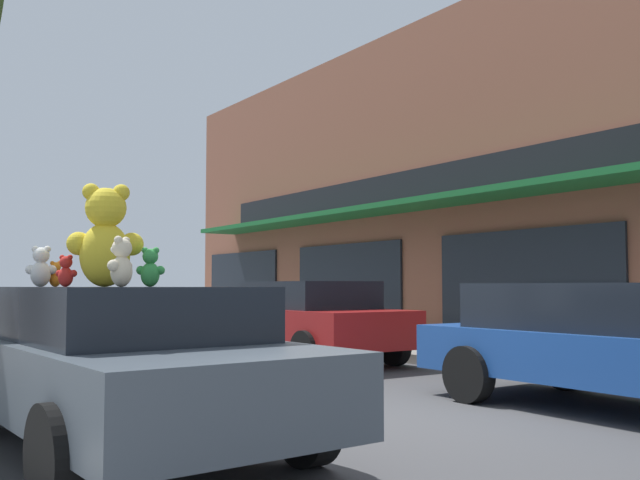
{
  "coord_description": "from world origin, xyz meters",
  "views": [
    {
      "loc": [
        -4.47,
        -5.66,
        1.32
      ],
      "look_at": [
        -0.13,
        0.72,
        1.82
      ],
      "focal_mm": 40.0,
      "sensor_mm": 36.0,
      "label": 1
    }
  ],
  "objects_px": {
    "parked_car_far_left": "(624,340)",
    "parked_car_far_center": "(309,319)",
    "plush_art_car": "(120,360)",
    "teddy_bear_white": "(41,267)",
    "teddy_bear_green": "(150,268)",
    "teddy_bear_giant": "(105,237)",
    "teddy_bear_cream": "(121,263)",
    "teddy_bear_orange": "(55,274)",
    "teddy_bear_red": "(66,271)"
  },
  "relations": [
    {
      "from": "parked_car_far_left",
      "to": "parked_car_far_center",
      "type": "bearing_deg",
      "value": 90.0
    },
    {
      "from": "plush_art_car",
      "to": "teddy_bear_white",
      "type": "distance_m",
      "value": 1.04
    },
    {
      "from": "teddy_bear_green",
      "to": "parked_car_far_center",
      "type": "bearing_deg",
      "value": -98.78
    },
    {
      "from": "teddy_bear_giant",
      "to": "parked_car_far_left",
      "type": "distance_m",
      "value": 5.33
    },
    {
      "from": "teddy_bear_cream",
      "to": "teddy_bear_orange",
      "type": "bearing_deg",
      "value": -128.76
    },
    {
      "from": "teddy_bear_green",
      "to": "parked_car_far_left",
      "type": "xyz_separation_m",
      "value": [
        4.79,
        -1.04,
        -0.71
      ]
    },
    {
      "from": "plush_art_car",
      "to": "teddy_bear_orange",
      "type": "xyz_separation_m",
      "value": [
        -0.4,
        0.49,
        0.7
      ]
    },
    {
      "from": "teddy_bear_green",
      "to": "parked_car_far_left",
      "type": "distance_m",
      "value": 4.96
    },
    {
      "from": "plush_art_car",
      "to": "teddy_bear_cream",
      "type": "relative_size",
      "value": 12.87
    },
    {
      "from": "teddy_bear_giant",
      "to": "teddy_bear_cream",
      "type": "relative_size",
      "value": 2.42
    },
    {
      "from": "teddy_bear_giant",
      "to": "teddy_bear_orange",
      "type": "relative_size",
      "value": 3.82
    },
    {
      "from": "teddy_bear_red",
      "to": "parked_car_far_left",
      "type": "xyz_separation_m",
      "value": [
        5.34,
        -1.45,
        -0.68
      ]
    },
    {
      "from": "teddy_bear_green",
      "to": "teddy_bear_cream",
      "type": "height_order",
      "value": "teddy_bear_cream"
    },
    {
      "from": "teddy_bear_orange",
      "to": "plush_art_car",
      "type": "bearing_deg",
      "value": 116.84
    },
    {
      "from": "teddy_bear_orange",
      "to": "parked_car_far_center",
      "type": "xyz_separation_m",
      "value": [
        5.33,
        4.19,
        -0.67
      ]
    },
    {
      "from": "parked_car_far_left",
      "to": "parked_car_far_center",
      "type": "height_order",
      "value": "parked_car_far_center"
    },
    {
      "from": "parked_car_far_center",
      "to": "plush_art_car",
      "type": "bearing_deg",
      "value": -136.46
    },
    {
      "from": "plush_art_car",
      "to": "parked_car_far_left",
      "type": "relative_size",
      "value": 0.99
    },
    {
      "from": "plush_art_car",
      "to": "parked_car_far_center",
      "type": "xyz_separation_m",
      "value": [
        4.93,
        4.68,
        0.03
      ]
    },
    {
      "from": "teddy_bear_red",
      "to": "teddy_bear_giant",
      "type": "bearing_deg",
      "value": -164.25
    },
    {
      "from": "teddy_bear_cream",
      "to": "parked_car_far_left",
      "type": "height_order",
      "value": "teddy_bear_cream"
    },
    {
      "from": "teddy_bear_white",
      "to": "teddy_bear_cream",
      "type": "distance_m",
      "value": 1.5
    },
    {
      "from": "teddy_bear_giant",
      "to": "teddy_bear_white",
      "type": "xyz_separation_m",
      "value": [
        -0.37,
        0.52,
        -0.24
      ]
    },
    {
      "from": "teddy_bear_giant",
      "to": "teddy_bear_green",
      "type": "bearing_deg",
      "value": 162.0
    },
    {
      "from": "teddy_bear_green",
      "to": "teddy_bear_cream",
      "type": "relative_size",
      "value": 0.92
    },
    {
      "from": "plush_art_car",
      "to": "teddy_bear_orange",
      "type": "height_order",
      "value": "teddy_bear_orange"
    },
    {
      "from": "teddy_bear_red",
      "to": "parked_car_far_center",
      "type": "xyz_separation_m",
      "value": [
        5.34,
        4.56,
        -0.69
      ]
    },
    {
      "from": "teddy_bear_green",
      "to": "parked_car_far_left",
      "type": "relative_size",
      "value": 0.07
    },
    {
      "from": "teddy_bear_cream",
      "to": "parked_car_far_center",
      "type": "distance_m",
      "value": 7.8
    },
    {
      "from": "teddy_bear_green",
      "to": "teddy_bear_orange",
      "type": "bearing_deg",
      "value": -20.14
    },
    {
      "from": "teddy_bear_red",
      "to": "parked_car_far_center",
      "type": "distance_m",
      "value": 7.06
    },
    {
      "from": "teddy_bear_red",
      "to": "parked_car_far_left",
      "type": "height_order",
      "value": "teddy_bear_red"
    },
    {
      "from": "teddy_bear_green",
      "to": "teddy_bear_orange",
      "type": "distance_m",
      "value": 0.95
    },
    {
      "from": "teddy_bear_white",
      "to": "teddy_bear_cream",
      "type": "bearing_deg",
      "value": 120.31
    },
    {
      "from": "teddy_bear_green",
      "to": "parked_car_far_left",
      "type": "height_order",
      "value": "teddy_bear_green"
    },
    {
      "from": "teddy_bear_giant",
      "to": "teddy_bear_red",
      "type": "height_order",
      "value": "teddy_bear_giant"
    },
    {
      "from": "teddy_bear_orange",
      "to": "parked_car_far_left",
      "type": "relative_size",
      "value": 0.05
    },
    {
      "from": "teddy_bear_white",
      "to": "teddy_bear_orange",
      "type": "bearing_deg",
      "value": -146.34
    },
    {
      "from": "parked_car_far_left",
      "to": "teddy_bear_green",
      "type": "bearing_deg",
      "value": 167.79
    },
    {
      "from": "plush_art_car",
      "to": "parked_car_far_left",
      "type": "height_order",
      "value": "parked_car_far_left"
    },
    {
      "from": "teddy_bear_orange",
      "to": "parked_car_far_center",
      "type": "height_order",
      "value": "teddy_bear_orange"
    },
    {
      "from": "teddy_bear_cream",
      "to": "plush_art_car",
      "type": "bearing_deg",
      "value": -149.72
    },
    {
      "from": "teddy_bear_red",
      "to": "teddy_bear_white",
      "type": "bearing_deg",
      "value": -22.94
    },
    {
      "from": "teddy_bear_cream",
      "to": "parked_car_far_center",
      "type": "xyz_separation_m",
      "value": [
        5.28,
        5.7,
        -0.73
      ]
    },
    {
      "from": "teddy_bear_orange",
      "to": "teddy_bear_cream",
      "type": "bearing_deg",
      "value": 79.53
    },
    {
      "from": "teddy_bear_red",
      "to": "teddy_bear_cream",
      "type": "xyz_separation_m",
      "value": [
        0.07,
        -1.14,
        0.04
      ]
    },
    {
      "from": "parked_car_far_left",
      "to": "teddy_bear_white",
      "type": "bearing_deg",
      "value": 161.8
    },
    {
      "from": "teddy_bear_giant",
      "to": "teddy_bear_white",
      "type": "distance_m",
      "value": 0.68
    },
    {
      "from": "plush_art_car",
      "to": "teddy_bear_giant",
      "type": "relative_size",
      "value": 5.32
    },
    {
      "from": "teddy_bear_cream",
      "to": "parked_car_far_center",
      "type": "bearing_deg",
      "value": -173.71
    }
  ]
}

